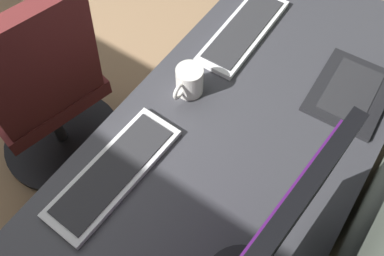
{
  "coord_description": "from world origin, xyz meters",
  "views": [
    {
      "loc": [
        0.56,
        1.76,
        1.73
      ],
      "look_at": [
        0.16,
        1.48,
        0.95
      ],
      "focal_mm": 37.68,
      "sensor_mm": 36.0,
      "label": 1
    }
  ],
  "objects_px": {
    "drawer_pedestal": "(244,180)",
    "office_chair": "(45,97)",
    "keyboard_main": "(244,30)",
    "coffee_mug": "(189,81)",
    "laptop_leftmost": "(373,92)",
    "keyboard_spare": "(114,172)"
  },
  "relations": [
    {
      "from": "laptop_leftmost",
      "to": "coffee_mug",
      "type": "xyz_separation_m",
      "value": [
        0.28,
        -0.48,
        -0.0
      ]
    },
    {
      "from": "drawer_pedestal",
      "to": "office_chair",
      "type": "relative_size",
      "value": 0.72
    },
    {
      "from": "keyboard_main",
      "to": "office_chair",
      "type": "distance_m",
      "value": 0.81
    },
    {
      "from": "office_chair",
      "to": "keyboard_main",
      "type": "bearing_deg",
      "value": 129.93
    },
    {
      "from": "keyboard_spare",
      "to": "office_chair",
      "type": "bearing_deg",
      "value": -107.51
    },
    {
      "from": "drawer_pedestal",
      "to": "laptop_leftmost",
      "type": "relative_size",
      "value": 2.32
    },
    {
      "from": "drawer_pedestal",
      "to": "keyboard_main",
      "type": "distance_m",
      "value": 0.55
    },
    {
      "from": "laptop_leftmost",
      "to": "office_chair",
      "type": "relative_size",
      "value": 0.31
    },
    {
      "from": "keyboard_main",
      "to": "coffee_mug",
      "type": "xyz_separation_m",
      "value": [
        0.31,
        -0.01,
        0.04
      ]
    },
    {
      "from": "drawer_pedestal",
      "to": "office_chair",
      "type": "distance_m",
      "value": 0.84
    },
    {
      "from": "laptop_leftmost",
      "to": "keyboard_main",
      "type": "bearing_deg",
      "value": -94.79
    },
    {
      "from": "laptop_leftmost",
      "to": "coffee_mug",
      "type": "height_order",
      "value": "laptop_leftmost"
    },
    {
      "from": "drawer_pedestal",
      "to": "laptop_leftmost",
      "type": "bearing_deg",
      "value": 138.25
    },
    {
      "from": "keyboard_spare",
      "to": "coffee_mug",
      "type": "relative_size",
      "value": 3.43
    },
    {
      "from": "keyboard_spare",
      "to": "office_chair",
      "type": "height_order",
      "value": "office_chair"
    },
    {
      "from": "office_chair",
      "to": "drawer_pedestal",
      "type": "bearing_deg",
      "value": 102.78
    },
    {
      "from": "keyboard_main",
      "to": "keyboard_spare",
      "type": "height_order",
      "value": "same"
    },
    {
      "from": "coffee_mug",
      "to": "office_chair",
      "type": "relative_size",
      "value": 0.13
    },
    {
      "from": "drawer_pedestal",
      "to": "keyboard_spare",
      "type": "bearing_deg",
      "value": -34.33
    },
    {
      "from": "keyboard_spare",
      "to": "coffee_mug",
      "type": "height_order",
      "value": "coffee_mug"
    },
    {
      "from": "keyboard_main",
      "to": "office_chair",
      "type": "height_order",
      "value": "office_chair"
    },
    {
      "from": "drawer_pedestal",
      "to": "laptop_leftmost",
      "type": "height_order",
      "value": "laptop_leftmost"
    }
  ]
}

